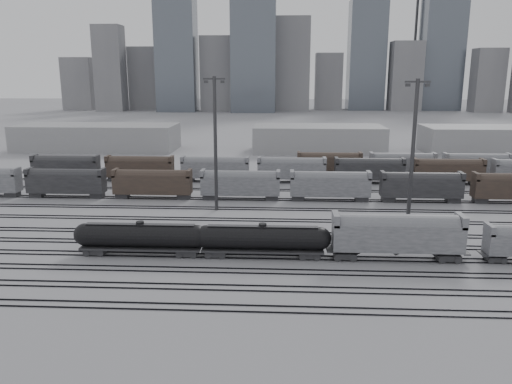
{
  "coord_description": "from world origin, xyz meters",
  "views": [
    {
      "loc": [
        -1.1,
        -60.63,
        23.23
      ],
      "look_at": [
        -5.46,
        21.3,
        4.0
      ],
      "focal_mm": 35.0,
      "sensor_mm": 36.0,
      "label": 1
    }
  ],
  "objects_px": {
    "hopper_car_a": "(397,233)",
    "light_mast_c": "(413,153)",
    "tank_car_b": "(263,239)",
    "tank_car_a": "(141,237)"
  },
  "relations": [
    {
      "from": "tank_car_b",
      "to": "hopper_car_a",
      "type": "distance_m",
      "value": 17.27
    },
    {
      "from": "tank_car_b",
      "to": "light_mast_c",
      "type": "relative_size",
      "value": 0.78
    },
    {
      "from": "tank_car_b",
      "to": "hopper_car_a",
      "type": "height_order",
      "value": "hopper_car_a"
    },
    {
      "from": "tank_car_a",
      "to": "hopper_car_a",
      "type": "height_order",
      "value": "hopper_car_a"
    },
    {
      "from": "tank_car_b",
      "to": "light_mast_c",
      "type": "bearing_deg",
      "value": 29.68
    },
    {
      "from": "tank_car_b",
      "to": "light_mast_c",
      "type": "height_order",
      "value": "light_mast_c"
    },
    {
      "from": "tank_car_a",
      "to": "hopper_car_a",
      "type": "bearing_deg",
      "value": 0.0
    },
    {
      "from": "hopper_car_a",
      "to": "light_mast_c",
      "type": "bearing_deg",
      "value": 70.32
    },
    {
      "from": "hopper_car_a",
      "to": "light_mast_c",
      "type": "height_order",
      "value": "light_mast_c"
    },
    {
      "from": "tank_car_b",
      "to": "hopper_car_a",
      "type": "relative_size",
      "value": 1.08
    }
  ]
}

